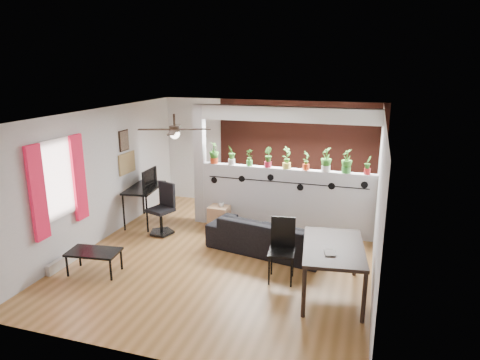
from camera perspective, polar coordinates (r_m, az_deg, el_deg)
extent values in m
cube|color=brown|center=(8.07, -1.89, -10.19)|extent=(6.30, 7.10, 0.10)
cube|color=#B7B7BA|center=(10.40, 3.56, 3.49)|extent=(6.30, 0.04, 2.90)
cube|color=#B7B7BA|center=(5.03, -13.64, -10.15)|extent=(6.30, 0.04, 2.90)
cube|color=#B7B7BA|center=(8.79, -18.31, 0.52)|extent=(0.04, 7.10, 2.90)
cube|color=#B7B7BA|center=(7.19, 18.15, -2.66)|extent=(0.04, 7.10, 2.90)
cube|color=white|center=(7.33, -2.07, 9.23)|extent=(6.30, 7.10, 0.10)
cube|color=#BCBCC1|center=(8.96, 6.10, -2.66)|extent=(3.60, 0.18, 1.35)
cube|color=silver|center=(8.58, 6.44, 8.69)|extent=(3.60, 0.18, 0.30)
cube|color=#BCBCC1|center=(9.33, -5.36, 2.08)|extent=(0.22, 0.20, 2.60)
cube|color=#9E3E2D|center=(10.20, 7.86, 3.13)|extent=(3.90, 0.05, 2.60)
cube|color=black|center=(8.75, 6.05, -0.32)|extent=(3.31, 0.01, 0.02)
cylinder|color=black|center=(9.19, -3.47, -0.02)|extent=(0.14, 0.01, 0.14)
cylinder|color=black|center=(8.97, 0.23, 0.16)|extent=(0.14, 0.01, 0.14)
cylinder|color=black|center=(8.80, 4.09, 0.34)|extent=(0.14, 0.01, 0.14)
cylinder|color=black|center=(8.72, 8.03, -0.99)|extent=(0.14, 0.01, 0.14)
cylinder|color=black|center=(8.63, 12.11, -0.81)|extent=(0.14, 0.01, 0.14)
cylinder|color=black|center=(8.58, 16.26, -0.63)|extent=(0.14, 0.01, 0.14)
cube|color=white|center=(7.80, -23.31, 0.13)|extent=(0.02, 0.95, 1.25)
cube|color=silver|center=(7.79, -23.23, 0.12)|extent=(0.04, 1.05, 1.35)
cube|color=red|center=(7.43, -25.38, -1.61)|extent=(0.06, 0.30, 1.55)
cube|color=red|center=(8.16, -20.70, 0.29)|extent=(0.06, 0.30, 1.55)
cube|color=beige|center=(8.25, -22.00, -9.74)|extent=(0.08, 1.00, 0.18)
cube|color=olive|center=(9.52, -14.83, 2.19)|extent=(0.03, 0.60, 0.45)
cube|color=#8C7259|center=(9.38, -15.19, 5.10)|extent=(0.03, 0.30, 0.40)
cube|color=black|center=(9.38, -15.22, 5.10)|extent=(0.02, 0.34, 0.44)
cylinder|color=black|center=(7.38, -8.77, 7.93)|extent=(0.04, 0.04, 0.20)
cylinder|color=black|center=(7.40, -8.72, 6.78)|extent=(0.18, 0.18, 0.10)
sphere|color=white|center=(7.42, -8.69, 6.09)|extent=(0.17, 0.17, 0.17)
cube|color=black|center=(7.37, -6.07, 6.76)|extent=(0.55, 0.29, 0.01)
cube|color=black|center=(7.74, -8.46, 7.08)|extent=(0.29, 0.55, 0.01)
cube|color=black|center=(7.45, -11.34, 6.63)|extent=(0.55, 0.29, 0.01)
cube|color=black|center=(7.07, -9.00, 6.29)|extent=(0.29, 0.55, 0.01)
cylinder|color=red|center=(9.19, -3.47, 2.61)|extent=(0.17, 0.17, 0.12)
imported|color=#215518|center=(9.14, -3.49, 3.97)|extent=(0.29, 0.31, 0.36)
cylinder|color=silver|center=(9.06, -1.13, 2.45)|extent=(0.15, 0.15, 0.12)
imported|color=#215518|center=(9.02, -1.14, 3.67)|extent=(0.17, 0.21, 0.31)
cylinder|color=green|center=(8.94, 1.27, 2.28)|extent=(0.12, 0.12, 0.12)
imported|color=#215518|center=(8.91, 1.27, 3.37)|extent=(0.22, 0.21, 0.27)
cylinder|color=#B21C34|center=(8.85, 3.73, 2.10)|extent=(0.15, 0.15, 0.12)
imported|color=#215518|center=(8.80, 3.75, 3.35)|extent=(0.26, 0.27, 0.31)
cylinder|color=#E1D14F|center=(8.76, 6.24, 1.92)|extent=(0.17, 0.17, 0.12)
imported|color=#215518|center=(8.72, 6.28, 3.31)|extent=(0.28, 0.30, 0.36)
cylinder|color=red|center=(8.70, 8.79, 1.73)|extent=(0.13, 0.13, 0.12)
imported|color=#215518|center=(8.66, 8.84, 2.90)|extent=(0.18, 0.21, 0.28)
cylinder|color=white|center=(8.65, 11.37, 1.53)|extent=(0.18, 0.18, 0.12)
imported|color=#215518|center=(8.60, 11.45, 3.02)|extent=(0.27, 0.30, 0.38)
cylinder|color=green|center=(8.62, 13.98, 1.33)|extent=(0.17, 0.17, 0.12)
imported|color=#215518|center=(8.57, 14.07, 2.79)|extent=(0.23, 0.28, 0.37)
cylinder|color=red|center=(8.61, 16.60, 1.12)|extent=(0.12, 0.12, 0.12)
imported|color=#215518|center=(8.57, 16.68, 2.22)|extent=(0.20, 0.22, 0.26)
imported|color=black|center=(8.09, 3.69, -7.36)|extent=(2.24, 1.22, 0.62)
cube|color=tan|center=(9.14, -2.80, -5.04)|extent=(0.42, 0.38, 0.50)
imported|color=gray|center=(9.02, -2.53, -3.30)|extent=(0.15, 0.15, 0.09)
cube|color=black|center=(9.56, -12.68, -1.01)|extent=(0.74, 1.21, 0.04)
cylinder|color=black|center=(9.32, -15.24, -4.26)|extent=(0.04, 0.04, 0.78)
cylinder|color=black|center=(9.12, -12.29, -4.50)|extent=(0.04, 0.04, 0.78)
cylinder|color=black|center=(10.24, -12.76, -2.34)|extent=(0.04, 0.04, 0.78)
cylinder|color=black|center=(10.05, -10.04, -2.51)|extent=(0.04, 0.04, 0.78)
imported|color=black|center=(9.65, -12.29, -0.08)|extent=(0.36, 0.07, 0.20)
cylinder|color=black|center=(9.08, -10.39, -6.84)|extent=(0.55, 0.55, 0.04)
cylinder|color=black|center=(8.99, -10.46, -5.48)|extent=(0.06, 0.06, 0.46)
cube|color=black|center=(8.91, -10.54, -3.97)|extent=(0.56, 0.56, 0.07)
cube|color=black|center=(8.95, -9.70, -1.87)|extent=(0.42, 0.20, 0.50)
cube|color=black|center=(6.59, 12.36, -8.81)|extent=(1.07, 1.56, 0.05)
cylinder|color=black|center=(6.15, 8.50, -14.64)|extent=(0.06, 0.06, 0.74)
cylinder|color=black|center=(6.19, 16.22, -14.88)|extent=(0.06, 0.06, 0.74)
cylinder|color=black|center=(7.38, 8.84, -9.34)|extent=(0.06, 0.06, 0.74)
cylinder|color=black|center=(7.41, 15.15, -9.57)|extent=(0.06, 0.06, 0.74)
imported|color=gray|center=(6.31, 11.20, -9.50)|extent=(0.20, 0.24, 0.02)
cube|color=black|center=(6.98, 5.56, -9.60)|extent=(0.46, 0.46, 0.03)
cube|color=black|center=(7.04, 5.76, -6.93)|extent=(0.40, 0.08, 0.53)
cube|color=black|center=(6.94, 3.89, -11.96)|extent=(0.03, 0.03, 0.49)
cube|color=black|center=(6.92, 6.85, -12.15)|extent=(0.03, 0.03, 0.49)
cube|color=black|center=(7.15, 4.28, -8.84)|extent=(0.03, 0.03, 1.01)
cube|color=black|center=(7.12, 7.12, -9.01)|extent=(0.03, 0.03, 1.01)
cube|color=black|center=(7.64, -18.94, -9.07)|extent=(0.91, 0.58, 0.04)
cylinder|color=black|center=(7.76, -22.06, -10.62)|extent=(0.04, 0.04, 0.36)
cylinder|color=black|center=(7.39, -16.86, -11.43)|extent=(0.04, 0.04, 0.36)
cylinder|color=black|center=(8.06, -20.59, -9.48)|extent=(0.04, 0.04, 0.36)
cylinder|color=black|center=(7.71, -15.54, -10.18)|extent=(0.04, 0.04, 0.36)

